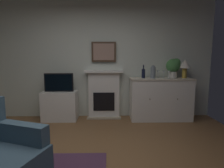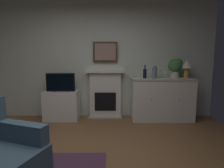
# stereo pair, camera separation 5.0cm
# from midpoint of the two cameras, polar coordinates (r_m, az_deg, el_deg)

# --- Properties ---
(wall_rear) EXTENTS (5.40, 0.06, 2.79)m
(wall_rear) POSITION_cam_midpoint_polar(r_m,az_deg,el_deg) (4.32, -4.40, 8.28)
(wall_rear) COLOR silver
(wall_rear) RESTS_ON ground_plane
(fireplace_unit) EXTENTS (0.87, 0.30, 1.10)m
(fireplace_unit) POSITION_cam_midpoint_polar(r_m,az_deg,el_deg) (4.26, -1.75, -3.14)
(fireplace_unit) COLOR white
(fireplace_unit) RESTS_ON ground_plane
(framed_picture) EXTENTS (0.55, 0.04, 0.45)m
(framed_picture) POSITION_cam_midpoint_polar(r_m,az_deg,el_deg) (4.23, -1.79, 9.90)
(framed_picture) COLOR #473323
(sideboard_cabinet) EXTENTS (1.36, 0.49, 0.94)m
(sideboard_cabinet) POSITION_cam_midpoint_polar(r_m,az_deg,el_deg) (4.26, 15.52, -4.51)
(sideboard_cabinet) COLOR white
(sideboard_cabinet) RESTS_ON ground_plane
(table_lamp) EXTENTS (0.26, 0.26, 0.40)m
(table_lamp) POSITION_cam_midpoint_polar(r_m,az_deg,el_deg) (4.33, 22.38, 5.36)
(table_lamp) COLOR #B79338
(table_lamp) RESTS_ON sideboard_cabinet
(wine_bottle) EXTENTS (0.08, 0.08, 0.29)m
(wine_bottle) POSITION_cam_midpoint_polar(r_m,az_deg,el_deg) (4.08, 10.43, 3.27)
(wine_bottle) COLOR black
(wine_bottle) RESTS_ON sideboard_cabinet
(wine_glass_left) EXTENTS (0.07, 0.07, 0.16)m
(wine_glass_left) POSITION_cam_midpoint_polar(r_m,az_deg,el_deg) (4.19, 14.81, 3.46)
(wine_glass_left) COLOR silver
(wine_glass_left) RESTS_ON sideboard_cabinet
(wine_glass_center) EXTENTS (0.07, 0.07, 0.16)m
(wine_glass_center) POSITION_cam_midpoint_polar(r_m,az_deg,el_deg) (4.17, 16.48, 3.38)
(wine_glass_center) COLOR silver
(wine_glass_center) RESTS_ON sideboard_cabinet
(wine_glass_right) EXTENTS (0.07, 0.07, 0.16)m
(wine_glass_right) POSITION_cam_midpoint_polar(r_m,az_deg,el_deg) (4.19, 17.96, 3.34)
(wine_glass_right) COLOR silver
(wine_glass_right) RESTS_ON sideboard_cabinet
(vase_decorative) EXTENTS (0.11, 0.11, 0.28)m
(vase_decorative) POSITION_cam_midpoint_polar(r_m,az_deg,el_deg) (4.08, 13.31, 3.64)
(vase_decorative) COLOR slate
(vase_decorative) RESTS_ON sideboard_cabinet
(tv_cabinet) EXTENTS (0.75, 0.42, 0.65)m
(tv_cabinet) POSITION_cam_midpoint_polar(r_m,az_deg,el_deg) (4.30, -15.00, -6.39)
(tv_cabinet) COLOR white
(tv_cabinet) RESTS_ON ground_plane
(tv_set) EXTENTS (0.62, 0.07, 0.40)m
(tv_set) POSITION_cam_midpoint_polar(r_m,az_deg,el_deg) (4.18, -15.34, 0.51)
(tv_set) COLOR black
(tv_set) RESTS_ON tv_cabinet
(potted_plant_small) EXTENTS (0.30, 0.30, 0.43)m
(potted_plant_small) POSITION_cam_midpoint_polar(r_m,az_deg,el_deg) (4.29, 19.28, 5.19)
(potted_plant_small) COLOR beige
(potted_plant_small) RESTS_ON sideboard_cabinet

